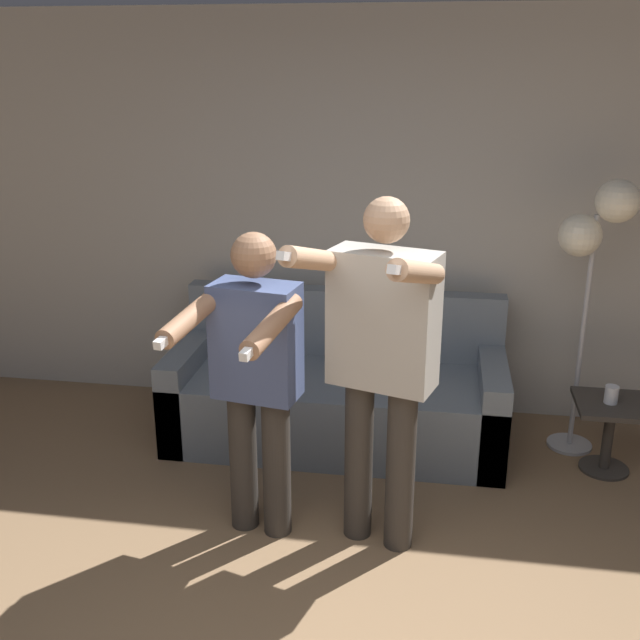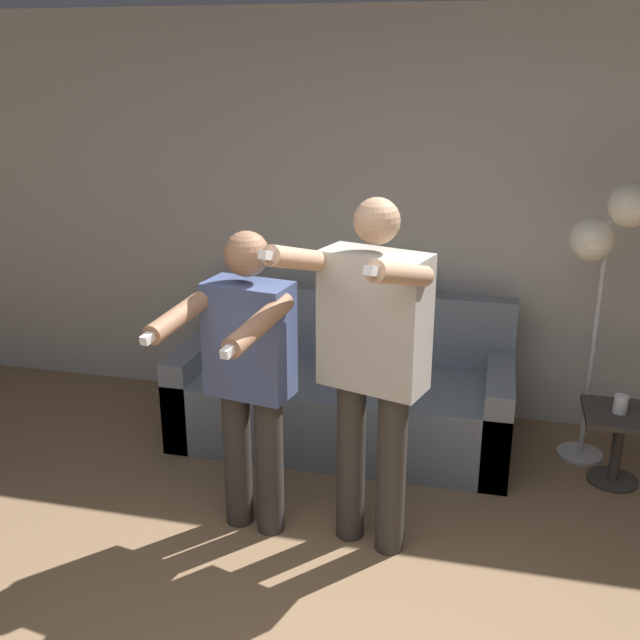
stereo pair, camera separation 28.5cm
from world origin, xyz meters
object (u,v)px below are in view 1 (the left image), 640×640
person_right (381,352)px  floor_lamp (596,235)px  side_table (610,422)px  cat (389,280)px  person_left (255,370)px  couch (337,395)px  cup (611,395)px

person_right → floor_lamp: person_right is taller
side_table → cat: bearing=160.3°
person_left → cat: bearing=78.6°
couch → person_right: (0.35, -1.06, 0.73)m
person_right → cat: person_right is taller
person_right → floor_lamp: size_ratio=1.04×
couch → person_right: person_right is taller
person_left → floor_lamp: bearing=44.1°
couch → cup: size_ratio=19.79×
person_left → couch: bearing=86.6°
couch → floor_lamp: (1.46, 0.11, 1.05)m
couch → cup: couch is taller
person_right → cup: (1.25, 0.90, -0.53)m
side_table → cup: size_ratio=4.17×
person_left → floor_lamp: (1.71, 1.17, 0.46)m
floor_lamp → couch: bearing=-175.9°
cat → floor_lamp: size_ratio=0.27×
person_right → floor_lamp: bearing=63.1°
person_left → cup: person_left is taller
person_right → side_table: (1.26, 0.90, -0.70)m
side_table → cup: 0.18m
person_left → cup: size_ratio=14.96×
floor_lamp → person_right: bearing=-133.7°
couch → cup: bearing=-5.8°
couch → side_table: 1.62m
couch → person_right: bearing=-71.9°
cat → side_table: cat is taller
person_left → cup: (1.84, 0.90, -0.40)m
person_right → cat: 1.38m
couch → person_left: 1.25m
cat → side_table: 1.55m
cat → side_table: size_ratio=1.04×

